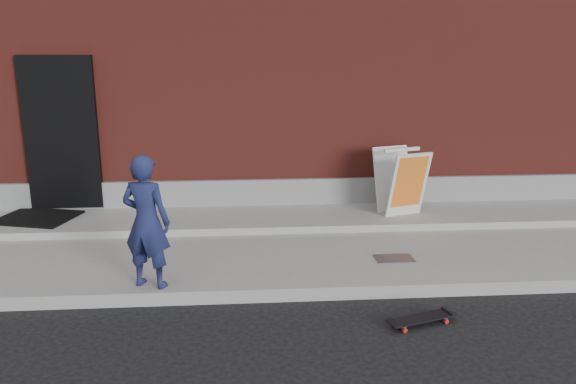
{
  "coord_description": "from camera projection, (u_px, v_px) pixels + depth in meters",
  "views": [
    {
      "loc": [
        0.11,
        -5.46,
        2.61
      ],
      "look_at": [
        0.58,
        0.8,
        1.0
      ],
      "focal_mm": 35.0,
      "sensor_mm": 36.0,
      "label": 1
    }
  ],
  "objects": [
    {
      "name": "ground",
      "position": [
        239.0,
        304.0,
        5.91
      ],
      "size": [
        80.0,
        80.0,
        0.0
      ],
      "primitive_type": "plane",
      "color": "black",
      "rests_on": "ground"
    },
    {
      "name": "sidewalk",
      "position": [
        240.0,
        248.0,
        7.34
      ],
      "size": [
        20.0,
        3.0,
        0.15
      ],
      "primitive_type": "cube",
      "color": "gray",
      "rests_on": "ground"
    },
    {
      "name": "apron",
      "position": [
        240.0,
        219.0,
        8.18
      ],
      "size": [
        20.0,
        1.2,
        0.1
      ],
      "primitive_type": "cube",
      "color": "gray",
      "rests_on": "sidewalk"
    },
    {
      "name": "building",
      "position": [
        240.0,
        54.0,
        12.05
      ],
      "size": [
        20.0,
        8.1,
        5.0
      ],
      "color": "maroon",
      "rests_on": "ground"
    },
    {
      "name": "child",
      "position": [
        146.0,
        222.0,
        5.82
      ],
      "size": [
        0.6,
        0.49,
        1.43
      ],
      "primitive_type": "imported",
      "rotation": [
        0.0,
        0.0,
        2.81
      ],
      "color": "#1A204A",
      "rests_on": "sidewalk"
    },
    {
      "name": "skateboard",
      "position": [
        421.0,
        319.0,
        5.45
      ],
      "size": [
        0.71,
        0.38,
        0.08
      ],
      "color": "red",
      "rests_on": "ground"
    },
    {
      "name": "pizza_sign",
      "position": [
        401.0,
        181.0,
        8.16
      ],
      "size": [
        0.77,
        0.84,
        0.97
      ],
      "color": "silver",
      "rests_on": "apron"
    },
    {
      "name": "doormat",
      "position": [
        37.0,
        218.0,
        8.02
      ],
      "size": [
        1.2,
        1.07,
        0.03
      ],
      "primitive_type": "cube",
      "rotation": [
        0.0,
        0.0,
        -0.27
      ],
      "color": "black",
      "rests_on": "apron"
    },
    {
      "name": "utility_plate",
      "position": [
        395.0,
        259.0,
        6.75
      ],
      "size": [
        0.46,
        0.3,
        0.01
      ],
      "primitive_type": "cube",
      "rotation": [
        0.0,
        0.0,
        0.02
      ],
      "color": "#57575C",
      "rests_on": "sidewalk"
    }
  ]
}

